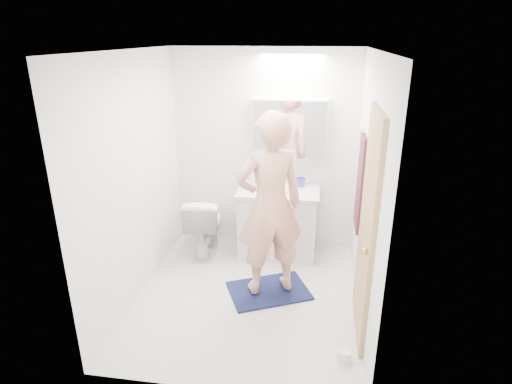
% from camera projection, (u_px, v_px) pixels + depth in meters
% --- Properties ---
extents(floor, '(2.50, 2.50, 0.00)m').
position_uv_depth(floor, '(248.00, 295.00, 4.33)').
color(floor, silver).
rests_on(floor, ground).
extents(ceiling, '(2.50, 2.50, 0.00)m').
position_uv_depth(ceiling, '(246.00, 50.00, 3.49)').
color(ceiling, white).
rests_on(ceiling, floor).
extents(wall_back, '(2.50, 0.00, 2.50)m').
position_uv_depth(wall_back, '(264.00, 151.00, 5.07)').
color(wall_back, white).
rests_on(wall_back, floor).
extents(wall_front, '(2.50, 0.00, 2.50)m').
position_uv_depth(wall_front, '(214.00, 250.00, 2.75)').
color(wall_front, white).
rests_on(wall_front, floor).
extents(wall_left, '(0.00, 2.50, 2.50)m').
position_uv_depth(wall_left, '(135.00, 180.00, 4.06)').
color(wall_left, white).
rests_on(wall_left, floor).
extents(wall_right, '(0.00, 2.50, 2.50)m').
position_uv_depth(wall_right, '(368.00, 192.00, 3.75)').
color(wall_right, white).
rests_on(wall_right, floor).
extents(vanity_cabinet, '(0.90, 0.55, 0.78)m').
position_uv_depth(vanity_cabinet, '(278.00, 223.00, 5.06)').
color(vanity_cabinet, silver).
rests_on(vanity_cabinet, floor).
extents(countertop, '(0.95, 0.58, 0.04)m').
position_uv_depth(countertop, '(279.00, 191.00, 4.91)').
color(countertop, silver).
rests_on(countertop, vanity_cabinet).
extents(sink_basin, '(0.36, 0.36, 0.03)m').
position_uv_depth(sink_basin, '(279.00, 188.00, 4.93)').
color(sink_basin, white).
rests_on(sink_basin, countertop).
extents(faucet, '(0.02, 0.02, 0.16)m').
position_uv_depth(faucet, '(280.00, 177.00, 5.08)').
color(faucet, silver).
rests_on(faucet, countertop).
extents(medicine_cabinet, '(0.88, 0.14, 0.70)m').
position_uv_depth(medicine_cabinet, '(289.00, 129.00, 4.85)').
color(medicine_cabinet, white).
rests_on(medicine_cabinet, wall_back).
extents(mirror_panel, '(0.84, 0.01, 0.66)m').
position_uv_depth(mirror_panel, '(289.00, 130.00, 4.78)').
color(mirror_panel, silver).
rests_on(mirror_panel, medicine_cabinet).
extents(toilet, '(0.48, 0.76, 0.74)m').
position_uv_depth(toilet, '(205.00, 224.00, 5.08)').
color(toilet, white).
rests_on(toilet, floor).
extents(bath_rug, '(0.96, 0.84, 0.02)m').
position_uv_depth(bath_rug, '(269.00, 291.00, 4.39)').
color(bath_rug, '#161B44').
rests_on(bath_rug, floor).
extents(person, '(0.80, 0.69, 1.85)m').
position_uv_depth(person, '(270.00, 206.00, 4.05)').
color(person, '#DD9784').
rests_on(person, bath_rug).
extents(door, '(0.04, 0.80, 2.00)m').
position_uv_depth(door, '(367.00, 229.00, 3.50)').
color(door, tan).
rests_on(door, wall_right).
extents(door_knob, '(0.06, 0.06, 0.06)m').
position_uv_depth(door_knob, '(365.00, 251.00, 3.25)').
color(door_knob, gold).
rests_on(door_knob, door).
extents(towel, '(0.02, 0.42, 1.00)m').
position_uv_depth(towel, '(359.00, 183.00, 4.30)').
color(towel, '#101D34').
rests_on(towel, wall_right).
extents(towel_hook, '(0.07, 0.02, 0.02)m').
position_uv_depth(towel_hook, '(363.00, 132.00, 4.12)').
color(towel_hook, silver).
rests_on(towel_hook, wall_right).
extents(soap_bottle_a, '(0.12, 0.12, 0.24)m').
position_uv_depth(soap_bottle_a, '(252.00, 175.00, 5.05)').
color(soap_bottle_a, beige).
rests_on(soap_bottle_a, countertop).
extents(soap_bottle_b, '(0.11, 0.11, 0.19)m').
position_uv_depth(soap_bottle_b, '(263.00, 176.00, 5.07)').
color(soap_bottle_b, '#5177AD').
rests_on(soap_bottle_b, countertop).
extents(toothbrush_cup, '(0.13, 0.13, 0.10)m').
position_uv_depth(toothbrush_cup, '(301.00, 182.00, 5.00)').
color(toothbrush_cup, '#3944AD').
rests_on(toothbrush_cup, countertop).
extents(toilet_paper_roll, '(0.11, 0.11, 0.10)m').
position_uv_depth(toilet_paper_roll, '(344.00, 356.00, 3.45)').
color(toilet_paper_roll, white).
rests_on(toilet_paper_roll, floor).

